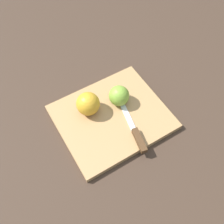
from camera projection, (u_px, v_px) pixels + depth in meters
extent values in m
plane|color=#38281E|center=(112.00, 119.00, 0.83)|extent=(4.00, 4.00, 0.00)
cube|color=#A37A4C|center=(112.00, 117.00, 0.82)|extent=(0.36, 0.32, 0.02)
sphere|color=gold|center=(88.00, 104.00, 0.79)|extent=(0.07, 0.07, 0.07)
cylinder|color=beige|center=(86.00, 103.00, 0.80)|extent=(0.07, 0.02, 0.07)
sphere|color=olive|center=(119.00, 96.00, 0.82)|extent=(0.07, 0.07, 0.07)
cylinder|color=beige|center=(121.00, 96.00, 0.81)|extent=(0.04, 0.05, 0.06)
cube|color=silver|center=(128.00, 116.00, 0.81)|extent=(0.05, 0.11, 0.00)
cube|color=#472D19|center=(139.00, 140.00, 0.76)|extent=(0.04, 0.08, 0.02)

